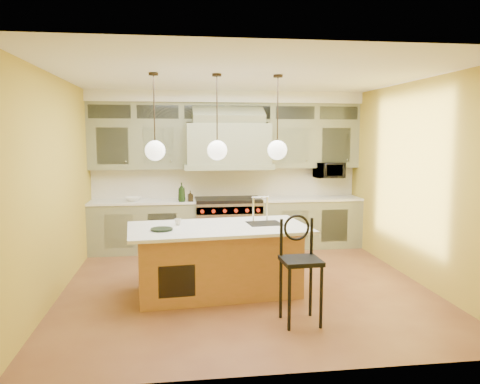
{
  "coord_description": "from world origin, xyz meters",
  "views": [
    {
      "loc": [
        -0.92,
        -6.36,
        2.12
      ],
      "look_at": [
        0.03,
        0.7,
        1.25
      ],
      "focal_mm": 35.0,
      "sensor_mm": 36.0,
      "label": 1
    }
  ],
  "objects": [
    {
      "name": "back_cabinetry",
      "position": [
        0.0,
        2.23,
        1.43
      ],
      "size": [
        5.0,
        0.77,
        2.9
      ],
      "color": "gray",
      "rests_on": "floor"
    },
    {
      "name": "wall_left",
      "position": [
        -2.5,
        0.0,
        1.45
      ],
      "size": [
        0.0,
        5.0,
        5.0
      ],
      "primitive_type": "plane",
      "rotation": [
        1.57,
        0.0,
        1.57
      ],
      "color": "gold",
      "rests_on": "ground"
    },
    {
      "name": "wall_right",
      "position": [
        2.5,
        0.0,
        1.45
      ],
      "size": [
        0.0,
        5.0,
        5.0
      ],
      "primitive_type": "plane",
      "rotation": [
        1.57,
        0.0,
        -1.57
      ],
      "color": "gold",
      "rests_on": "ground"
    },
    {
      "name": "cup",
      "position": [
        -0.92,
        -0.15,
        0.96
      ],
      "size": [
        0.09,
        0.09,
        0.09
      ],
      "primitive_type": "imported",
      "rotation": [
        0.0,
        0.0,
        0.02
      ],
      "color": "beige",
      "rests_on": "kitchen_island"
    },
    {
      "name": "oil_bottle_a",
      "position": [
        -0.85,
        1.92,
        1.11
      ],
      "size": [
        0.15,
        0.15,
        0.34
      ],
      "primitive_type": "imported",
      "rotation": [
        0.0,
        0.0,
        -0.14
      ],
      "color": "black",
      "rests_on": "back_cabinetry"
    },
    {
      "name": "pendant_center",
      "position": [
        -0.4,
        -0.25,
        1.95
      ],
      "size": [
        0.26,
        0.26,
        1.11
      ],
      "color": "#2D2319",
      "rests_on": "ceiling"
    },
    {
      "name": "fruit_bowl",
      "position": [
        -1.71,
        2.15,
        0.97
      ],
      "size": [
        0.32,
        0.32,
        0.07
      ],
      "primitive_type": "imported",
      "rotation": [
        0.0,
        0.0,
        -0.12
      ],
      "color": "white",
      "rests_on": "back_cabinetry"
    },
    {
      "name": "microwave",
      "position": [
        1.95,
        2.25,
        1.45
      ],
      "size": [
        0.54,
        0.37,
        0.3
      ],
      "primitive_type": "imported",
      "color": "black",
      "rests_on": "back_cabinetry"
    },
    {
      "name": "range",
      "position": [
        0.0,
        2.14,
        0.49
      ],
      "size": [
        1.2,
        0.74,
        0.96
      ],
      "color": "silver",
      "rests_on": "floor"
    },
    {
      "name": "ceiling",
      "position": [
        0.0,
        0.0,
        2.9
      ],
      "size": [
        5.0,
        5.0,
        0.0
      ],
      "primitive_type": "plane",
      "rotation": [
        3.14,
        0.0,
        0.0
      ],
      "color": "white",
      "rests_on": "wall_back"
    },
    {
      "name": "pendant_left",
      "position": [
        -1.2,
        -0.25,
        1.95
      ],
      "size": [
        0.26,
        0.26,
        1.11
      ],
      "color": "#2D2319",
      "rests_on": "ceiling"
    },
    {
      "name": "floor",
      "position": [
        0.0,
        0.0,
        0.0
      ],
      "size": [
        5.0,
        5.0,
        0.0
      ],
      "primitive_type": "plane",
      "color": "brown",
      "rests_on": "ground"
    },
    {
      "name": "counter_stool",
      "position": [
        0.43,
        -1.37,
        0.7
      ],
      "size": [
        0.44,
        0.44,
        1.22
      ],
      "rotation": [
        0.0,
        0.0,
        0.04
      ],
      "color": "black",
      "rests_on": "floor"
    },
    {
      "name": "wall_back",
      "position": [
        0.0,
        2.5,
        1.45
      ],
      "size": [
        5.0,
        0.0,
        5.0
      ],
      "primitive_type": "plane",
      "rotation": [
        1.57,
        0.0,
        0.0
      ],
      "color": "gold",
      "rests_on": "ground"
    },
    {
      "name": "wall_front",
      "position": [
        0.0,
        -2.5,
        1.45
      ],
      "size": [
        5.0,
        0.0,
        5.0
      ],
      "primitive_type": "plane",
      "rotation": [
        -1.57,
        0.0,
        0.0
      ],
      "color": "gold",
      "rests_on": "ground"
    },
    {
      "name": "oil_bottle_b",
      "position": [
        -0.7,
        1.92,
        1.04
      ],
      "size": [
        0.1,
        0.1,
        0.2
      ],
      "primitive_type": "imported",
      "rotation": [
        0.0,
        0.0,
        0.14
      ],
      "color": "black",
      "rests_on": "back_cabinetry"
    },
    {
      "name": "pendant_right",
      "position": [
        0.4,
        -0.25,
        1.95
      ],
      "size": [
        0.26,
        0.26,
        1.11
      ],
      "color": "#2D2319",
      "rests_on": "ceiling"
    },
    {
      "name": "kitchen_island",
      "position": [
        -0.39,
        -0.25,
        0.47
      ],
      "size": [
        2.45,
        1.46,
        1.35
      ],
      "rotation": [
        0.0,
        0.0,
        0.09
      ],
      "color": "#9E6F38",
      "rests_on": "floor"
    }
  ]
}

